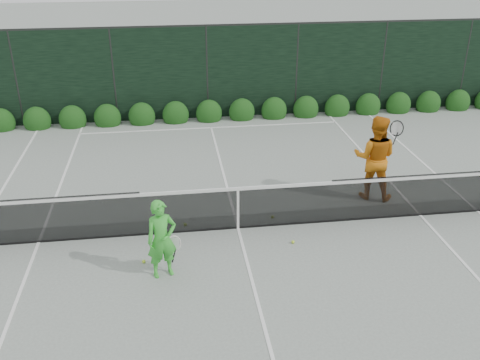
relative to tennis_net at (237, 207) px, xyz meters
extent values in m
plane|color=gray|center=(0.02, 0.00, -0.53)|extent=(80.00, 80.00, 0.00)
cube|color=black|center=(-4.18, 0.00, -0.02)|extent=(4.40, 0.01, 1.02)
cube|color=black|center=(0.02, 0.00, -0.05)|extent=(4.00, 0.01, 0.96)
cube|color=black|center=(4.22, 0.00, -0.02)|extent=(4.40, 0.01, 1.02)
cube|color=white|center=(0.02, 0.00, 0.41)|extent=(12.80, 0.03, 0.07)
cube|color=black|center=(0.02, 0.00, -0.51)|extent=(12.80, 0.02, 0.04)
cube|color=white|center=(0.02, 0.00, -0.07)|extent=(0.05, 0.03, 0.91)
imported|color=green|center=(-1.56, -1.46, 0.23)|extent=(0.63, 0.50, 1.51)
torus|color=silver|center=(-1.36, -1.36, 0.03)|extent=(0.30, 0.11, 0.30)
cylinder|color=black|center=(-1.36, -1.36, -0.21)|extent=(0.10, 0.03, 0.30)
imported|color=orange|center=(3.36, 1.05, 0.48)|extent=(1.21, 1.10, 2.02)
torus|color=black|center=(3.71, 0.85, 1.25)|extent=(0.29, 0.14, 0.30)
cylinder|color=black|center=(3.71, 0.85, 1.01)|extent=(0.10, 0.03, 0.30)
cube|color=white|center=(5.51, 0.00, -0.53)|extent=(0.06, 23.77, 0.01)
cube|color=white|center=(-4.09, 0.00, -0.53)|extent=(0.06, 23.77, 0.01)
cube|color=white|center=(4.14, 0.00, -0.53)|extent=(0.06, 23.77, 0.01)
cube|color=white|center=(0.02, 11.88, -0.53)|extent=(11.03, 0.06, 0.01)
cube|color=white|center=(0.02, 6.40, -0.53)|extent=(8.23, 0.06, 0.01)
cube|color=white|center=(0.02, 0.00, -0.53)|extent=(0.06, 12.80, 0.01)
cube|color=black|center=(0.02, 7.50, 0.97)|extent=(32.00, 0.06, 3.00)
cube|color=#262826|center=(0.02, 7.50, 2.50)|extent=(32.00, 0.06, 0.06)
cylinder|color=#262826|center=(-5.98, 7.50, 0.97)|extent=(0.08, 0.08, 3.00)
cylinder|color=#262826|center=(-2.98, 7.50, 0.97)|extent=(0.08, 0.08, 3.00)
cylinder|color=#262826|center=(0.02, 7.50, 0.97)|extent=(0.08, 0.08, 3.00)
cylinder|color=#262826|center=(3.02, 7.50, 0.97)|extent=(0.08, 0.08, 3.00)
cylinder|color=#262826|center=(6.02, 7.50, 0.97)|extent=(0.08, 0.08, 3.00)
cylinder|color=#262826|center=(9.02, 7.50, 0.97)|extent=(0.08, 0.08, 3.00)
ellipsoid|color=#133B10|center=(-6.58, 7.15, -0.30)|extent=(0.86, 0.65, 0.94)
ellipsoid|color=#133B10|center=(-5.48, 7.15, -0.30)|extent=(0.86, 0.65, 0.94)
ellipsoid|color=#133B10|center=(-4.38, 7.15, -0.30)|extent=(0.86, 0.65, 0.94)
ellipsoid|color=#133B10|center=(-3.28, 7.15, -0.30)|extent=(0.86, 0.65, 0.94)
ellipsoid|color=#133B10|center=(-2.18, 7.15, -0.30)|extent=(0.86, 0.65, 0.94)
ellipsoid|color=#133B10|center=(-1.08, 7.15, -0.30)|extent=(0.86, 0.65, 0.94)
ellipsoid|color=#133B10|center=(0.02, 7.15, -0.30)|extent=(0.86, 0.65, 0.94)
ellipsoid|color=#133B10|center=(1.12, 7.15, -0.30)|extent=(0.86, 0.65, 0.94)
ellipsoid|color=#133B10|center=(2.22, 7.15, -0.30)|extent=(0.86, 0.65, 0.94)
ellipsoid|color=#133B10|center=(3.32, 7.15, -0.30)|extent=(0.86, 0.65, 0.94)
ellipsoid|color=#133B10|center=(4.42, 7.15, -0.30)|extent=(0.86, 0.65, 0.94)
ellipsoid|color=#133B10|center=(5.52, 7.15, -0.30)|extent=(0.86, 0.65, 0.94)
ellipsoid|color=#133B10|center=(6.62, 7.15, -0.30)|extent=(0.86, 0.65, 0.94)
ellipsoid|color=#133B10|center=(7.72, 7.15, -0.30)|extent=(0.86, 0.65, 0.94)
ellipsoid|color=#133B10|center=(8.82, 7.15, -0.30)|extent=(0.86, 0.65, 0.94)
sphere|color=#C2E633|center=(-1.94, -1.04, -0.50)|extent=(0.07, 0.07, 0.07)
sphere|color=#C2E633|center=(0.84, 0.33, -0.50)|extent=(0.07, 0.07, 0.07)
sphere|color=#C2E633|center=(1.05, -0.75, -0.50)|extent=(0.07, 0.07, 0.07)
sphere|color=#C2E633|center=(-1.09, 0.27, -0.50)|extent=(0.07, 0.07, 0.07)
camera|label=1|loc=(-1.30, -9.79, 5.30)|focal=40.00mm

